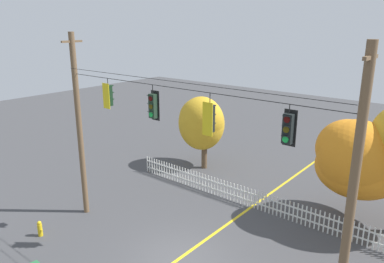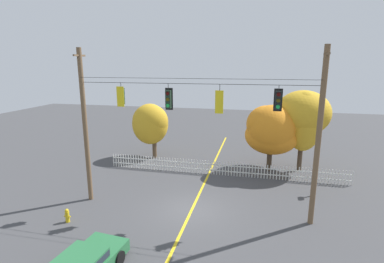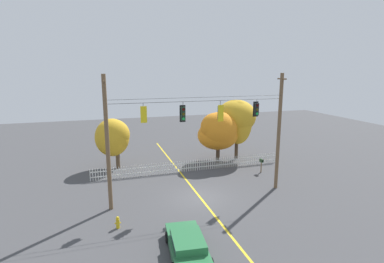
# 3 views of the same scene
# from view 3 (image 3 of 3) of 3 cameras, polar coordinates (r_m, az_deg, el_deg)

# --- Properties ---
(ground) EXTENTS (80.00, 80.00, 0.00)m
(ground) POSITION_cam_3_polar(r_m,az_deg,el_deg) (23.65, 1.53, -12.33)
(ground) COLOR #424244
(lane_centerline_stripe) EXTENTS (0.16, 36.00, 0.01)m
(lane_centerline_stripe) POSITION_cam_3_polar(r_m,az_deg,el_deg) (23.65, 1.53, -12.32)
(lane_centerline_stripe) COLOR gold
(lane_centerline_stripe) RESTS_ON ground
(signal_support_span) EXTENTS (13.46, 1.10, 9.34)m
(signal_support_span) POSITION_cam_3_polar(r_m,az_deg,el_deg) (22.14, 1.60, -1.02)
(signal_support_span) COLOR brown
(signal_support_span) RESTS_ON ground
(traffic_signal_westbound_side) EXTENTS (0.43, 0.38, 1.34)m
(traffic_signal_westbound_side) POSITION_cam_3_polar(r_m,az_deg,el_deg) (20.86, -9.15, 3.24)
(traffic_signal_westbound_side) COLOR black
(traffic_signal_southbound_primary) EXTENTS (0.43, 0.38, 1.47)m
(traffic_signal_southbound_primary) POSITION_cam_3_polar(r_m,az_deg,el_deg) (21.44, -1.71, 3.38)
(traffic_signal_southbound_primary) COLOR black
(traffic_signal_eastbound_side) EXTENTS (0.43, 0.38, 1.53)m
(traffic_signal_eastbound_side) POSITION_cam_3_polar(r_m,az_deg,el_deg) (22.34, 5.33, 3.51)
(traffic_signal_eastbound_side) COLOR black
(traffic_signal_northbound_secondary) EXTENTS (0.43, 0.38, 1.35)m
(traffic_signal_northbound_secondary) POSITION_cam_3_polar(r_m,az_deg,el_deg) (23.63, 12.06, 4.14)
(traffic_signal_northbound_secondary) COLOR black
(white_picket_fence) EXTENTS (18.42, 0.06, 1.09)m
(white_picket_fence) POSITION_cam_3_polar(r_m,az_deg,el_deg) (29.11, -0.22, -6.46)
(white_picket_fence) COLOR silver
(white_picket_fence) RESTS_ON ground
(autumn_maple_near_fence) EXTENTS (3.33, 2.97, 4.95)m
(autumn_maple_near_fence) POSITION_cam_3_polar(r_m,az_deg,el_deg) (30.31, -14.79, -0.91)
(autumn_maple_near_fence) COLOR brown
(autumn_maple_near_fence) RESTS_ON ground
(autumn_maple_mid) EXTENTS (4.21, 4.32, 5.37)m
(autumn_maple_mid) POSITION_cam_3_polar(r_m,az_deg,el_deg) (31.23, 4.89, 0.00)
(autumn_maple_mid) COLOR #473828
(autumn_maple_mid) RESTS_ON ground
(autumn_oak_far_east) EXTENTS (4.20, 4.08, 6.44)m
(autumn_oak_far_east) POSITION_cam_3_polar(r_m,az_deg,el_deg) (32.57, 8.30, 2.39)
(autumn_oak_far_east) COLOR #473828
(autumn_oak_far_east) RESTS_ON ground
(parked_car) EXTENTS (2.34, 4.73, 1.15)m
(parked_car) POSITION_cam_3_polar(r_m,az_deg,el_deg) (16.84, -0.83, -20.72)
(parked_car) COLOR #286B3D
(parked_car) RESTS_ON ground
(fire_hydrant) EXTENTS (0.38, 0.22, 0.77)m
(fire_hydrant) POSITION_cam_3_polar(r_m,az_deg,el_deg) (19.94, -13.84, -16.31)
(fire_hydrant) COLOR gold
(fire_hydrant) RESTS_ON ground
(roadside_mailbox) EXTENTS (0.25, 0.44, 1.34)m
(roadside_mailbox) POSITION_cam_3_polar(r_m,az_deg,el_deg) (29.30, 12.97, -5.52)
(roadside_mailbox) COLOR brown
(roadside_mailbox) RESTS_ON ground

